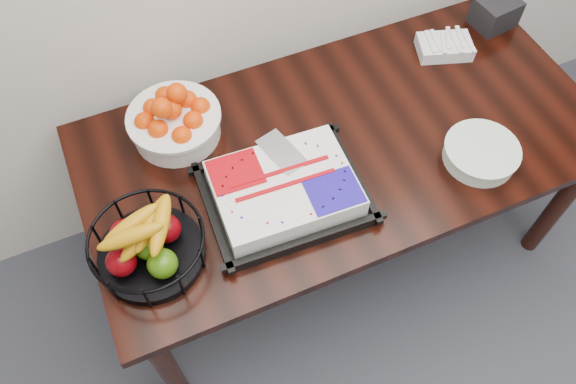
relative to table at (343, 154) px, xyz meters
name	(u,v)px	position (x,y,z in m)	size (l,w,h in m)	color
table	(343,154)	(0.00, 0.00, 0.00)	(1.80, 0.90, 0.75)	black
cake_tray	(284,190)	(-0.29, -0.14, 0.13)	(0.51, 0.41, 0.10)	black
tangerine_bowl	(174,117)	(-0.52, 0.25, 0.17)	(0.32, 0.32, 0.20)	white
fruit_basket	(148,245)	(-0.73, -0.17, 0.16)	(0.34, 0.34, 0.18)	black
plate_stack	(481,153)	(0.37, -0.25, 0.12)	(0.25, 0.25, 0.06)	white
fork_bag	(445,46)	(0.54, 0.23, 0.11)	(0.23, 0.19, 0.06)	silver
napkin_box	(495,12)	(0.80, 0.29, 0.14)	(0.16, 0.13, 0.11)	black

